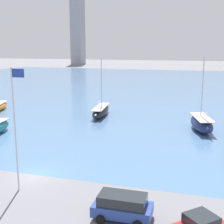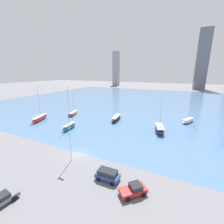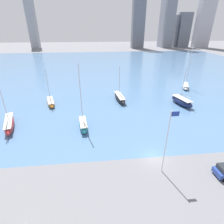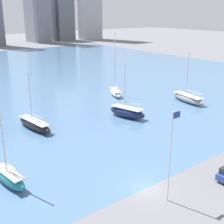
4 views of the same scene
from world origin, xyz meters
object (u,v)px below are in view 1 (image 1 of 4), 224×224
Objects in this scene: flag_pole at (15,125)px; parked_suv_blue at (122,206)px; sailboat_black at (101,111)px; sailboat_navy at (201,124)px.

flag_pole is 2.49× the size of parked_suv_blue.
sailboat_black is at bearing 94.72° from flag_pole.
sailboat_navy is at bearing -23.41° from sailboat_black.
flag_pole reaches higher than sailboat_black.
sailboat_navy is 1.05× the size of sailboat_black.
sailboat_navy is at bearing 58.72° from flag_pole.
parked_suv_blue is (9.77, -1.95, -4.81)m from flag_pole.
sailboat_navy is at bearing -12.01° from parked_suv_blue.
flag_pole is at bearing -91.73° from sailboat_black.
flag_pole is 0.99× the size of sailboat_navy.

